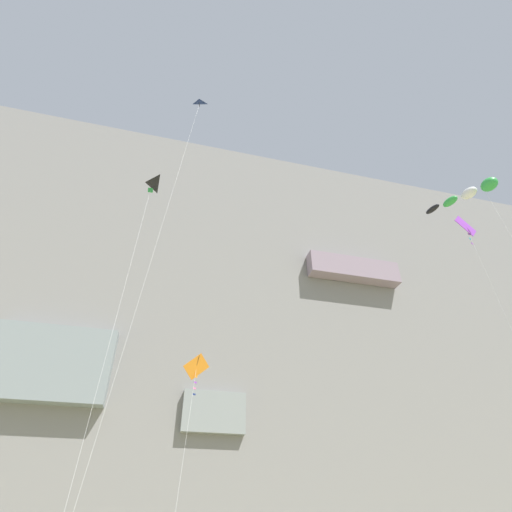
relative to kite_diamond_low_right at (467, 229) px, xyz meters
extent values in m
cube|color=gray|center=(-18.07, 44.57, 8.80)|extent=(180.00, 23.54, 68.94)
cube|color=gray|center=(-39.78, 32.66, -5.30)|extent=(15.09, 3.84, 9.92)
cube|color=gray|center=(-18.07, 32.82, -9.96)|extent=(8.55, 2.09, 5.39)
cube|color=gray|center=(5.95, 31.48, 16.15)|extent=(17.27, 2.43, 4.27)
cube|color=purple|center=(0.02, 0.03, 0.45)|extent=(2.61, 0.55, 2.61)
cylinder|color=black|center=(0.02, 0.03, 0.45)|extent=(0.20, 0.46, 2.14)
cube|color=purple|center=(0.07, 0.03, -0.53)|extent=(0.31, 0.09, 0.16)
cube|color=#38B2D1|center=(-0.02, 0.03, -1.08)|extent=(0.29, 0.17, 0.16)
cube|color=purple|center=(0.01, 0.03, -1.62)|extent=(0.30, 0.16, 0.16)
ellipsoid|color=green|center=(-3.99, -6.89, -1.79)|extent=(1.47, 1.65, 1.15)
ellipsoid|color=white|center=(-4.63, -5.53, -1.58)|extent=(1.30, 1.55, 0.97)
ellipsoid|color=green|center=(-5.27, -4.17, -1.38)|extent=(1.12, 1.45, 0.79)
ellipsoid|color=black|center=(-5.90, -2.81, -1.17)|extent=(0.95, 1.35, 0.61)
cube|color=orange|center=(-24.03, 0.23, -15.08)|extent=(1.63, 0.44, 1.62)
cylinder|color=black|center=(-24.03, 0.23, -15.08)|extent=(0.25, 0.42, 1.30)
cube|color=orange|center=(-24.00, 0.23, -15.70)|extent=(0.17, 0.14, 0.10)
cube|color=purple|center=(-24.01, 0.23, -16.04)|extent=(0.17, 0.14, 0.10)
cube|color=pink|center=(-24.03, 0.23, -16.39)|extent=(0.17, 0.13, 0.10)
cube|color=navy|center=(-24.03, 0.23, -16.73)|extent=(0.19, 0.09, 0.10)
cylinder|color=silver|center=(-24.45, -1.37, -20.42)|extent=(0.84, 3.21, 10.27)
pyramid|color=navy|center=(-26.03, -1.64, 8.26)|extent=(1.15, 0.90, 0.18)
cube|color=black|center=(-25.95, -1.32, 8.18)|extent=(0.11, 0.29, 0.32)
cylinder|color=silver|center=(-27.36, -3.51, -8.69)|extent=(2.83, 4.41, 33.73)
pyramid|color=black|center=(-29.18, -0.55, -2.06)|extent=(1.10, 1.58, 0.16)
cube|color=green|center=(-28.67, -0.52, -2.23)|extent=(0.40, 0.07, 0.44)
cylinder|color=silver|center=(-28.75, -3.34, -13.89)|extent=(0.18, 5.65, 23.32)
camera|label=1|loc=(-26.30, -23.56, -23.35)|focal=28.05mm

